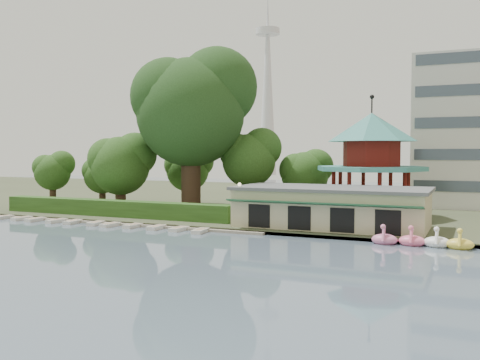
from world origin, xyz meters
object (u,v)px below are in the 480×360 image
Objects in this scene: dock at (117,223)px; boathouse at (331,207)px; big_tree at (193,104)px; pavilion at (371,154)px.

boathouse is (22.00, 4.77, 2.25)m from dock.
dock is at bearing -106.10° from big_tree.
pavilion reaches higher than dock.
boathouse is at bearing -101.28° from pavilion.
dock is 22.62m from boathouse.
boathouse is 1.38× the size of pavilion.
big_tree reaches higher than pavilion.
big_tree is (-20.82, -3.79, 6.03)m from pavilion.
pavilion reaches higher than boathouse.
pavilion is at bearing 78.72° from boathouse.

